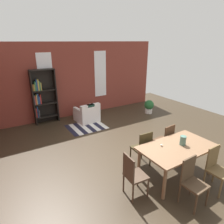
# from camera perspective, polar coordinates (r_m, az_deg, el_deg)

# --- Properties ---
(ground_plane) EXTENTS (10.50, 10.50, 0.00)m
(ground_plane) POSITION_cam_1_polar(r_m,az_deg,el_deg) (5.54, 6.56, -13.22)
(ground_plane) COLOR #372C1E
(back_wall_brick) EXTENTS (7.63, 0.12, 2.98)m
(back_wall_brick) POSITION_cam_1_polar(r_m,az_deg,el_deg) (8.38, -10.66, 9.05)
(back_wall_brick) COLOR brown
(back_wall_brick) RESTS_ON ground
(window_pane_0) EXTENTS (0.55, 0.02, 1.94)m
(window_pane_0) POSITION_cam_1_polar(r_m,az_deg,el_deg) (7.96, -18.42, 8.92)
(window_pane_0) COLOR white
(window_pane_1) EXTENTS (0.55, 0.02, 1.94)m
(window_pane_1) POSITION_cam_1_polar(r_m,az_deg,el_deg) (8.77, -3.37, 10.81)
(window_pane_1) COLOR white
(dining_table) EXTENTS (1.72, 0.99, 0.77)m
(dining_table) POSITION_cam_1_polar(r_m,az_deg,el_deg) (4.79, 18.22, -10.28)
(dining_table) COLOR brown
(dining_table) RESTS_ON ground
(vase_on_table) EXTENTS (0.14, 0.14, 0.21)m
(vase_on_table) POSITION_cam_1_polar(r_m,az_deg,el_deg) (4.81, 19.71, -7.70)
(vase_on_table) COLOR #4C7266
(vase_on_table) RESTS_ON dining_table
(tealight_candle_0) EXTENTS (0.04, 0.04, 0.04)m
(tealight_candle_0) POSITION_cam_1_polar(r_m,az_deg,el_deg) (4.64, 14.02, -9.29)
(tealight_candle_0) COLOR silver
(tealight_candle_0) RESTS_ON dining_table
(dining_chair_near_right) EXTENTS (0.41, 0.41, 0.95)m
(dining_chair_near_right) POSITION_cam_1_polar(r_m,az_deg,el_deg) (4.82, 27.74, -13.90)
(dining_chair_near_right) COLOR brown
(dining_chair_near_right) RESTS_ON ground
(dining_chair_near_left) EXTENTS (0.41, 0.41, 0.95)m
(dining_chair_near_left) POSITION_cam_1_polar(r_m,az_deg,el_deg) (4.26, 21.98, -17.72)
(dining_chair_near_left) COLOR #4B3826
(dining_chair_near_left) RESTS_ON ground
(dining_chair_far_left) EXTENTS (0.42, 0.42, 0.95)m
(dining_chair_far_left) POSITION_cam_1_polar(r_m,az_deg,el_deg) (5.06, 8.79, -10.02)
(dining_chair_far_left) COLOR #342C16
(dining_chair_far_left) RESTS_ON ground
(dining_chair_head_left) EXTENTS (0.43, 0.43, 0.95)m
(dining_chair_head_left) POSITION_cam_1_polar(r_m,az_deg,el_deg) (4.14, 6.07, -17.38)
(dining_chair_head_left) COLOR #4A3629
(dining_chair_head_left) RESTS_ON ground
(dining_chair_far_right) EXTENTS (0.44, 0.44, 0.95)m
(dining_chair_far_right) POSITION_cam_1_polar(r_m,az_deg,el_deg) (5.55, 15.08, -7.67)
(dining_chair_far_right) COLOR #462E1D
(dining_chair_far_right) RESTS_ON ground
(bookshelf_tall) EXTENTS (0.89, 0.29, 2.05)m
(bookshelf_tall) POSITION_cam_1_polar(r_m,az_deg,el_deg) (7.87, -19.31, 4.29)
(bookshelf_tall) COLOR black
(bookshelf_tall) RESTS_ON ground
(armchair_white) EXTENTS (0.86, 0.86, 0.75)m
(armchair_white) POSITION_cam_1_polar(r_m,az_deg,el_deg) (7.87, -7.14, -0.64)
(armchair_white) COLOR white
(armchair_white) RESTS_ON ground
(potted_plant_by_shelf) EXTENTS (0.41, 0.41, 0.58)m
(potted_plant_by_shelf) POSITION_cam_1_polar(r_m,az_deg,el_deg) (8.80, 10.57, 1.65)
(potted_plant_by_shelf) COLOR silver
(potted_plant_by_shelf) RESTS_ON ground
(striped_rug) EXTENTS (1.34, 1.09, 0.01)m
(striped_rug) POSITION_cam_1_polar(r_m,az_deg,el_deg) (7.43, -7.35, -4.23)
(striped_rug) COLOR #1E1E33
(striped_rug) RESTS_ON ground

